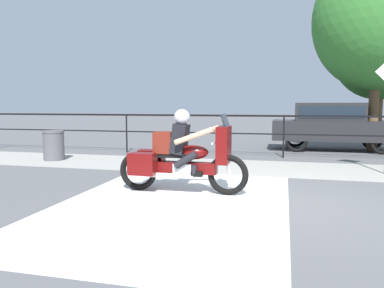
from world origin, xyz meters
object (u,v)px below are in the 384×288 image
(parked_car, at_px, (333,123))
(tree_behind_sign, at_px, (381,48))
(trash_bin, at_px, (54,145))
(motorcycle, at_px, (180,156))
(tree_behind_car, at_px, (378,20))

(parked_car, bearing_deg, tree_behind_sign, 44.85)
(parked_car, distance_m, trash_bin, 9.22)
(motorcycle, xyz_separation_m, tree_behind_car, (4.80, 7.68, 3.77))
(motorcycle, relative_size, parked_car, 0.56)
(motorcycle, relative_size, tree_behind_car, 0.35)
(tree_behind_sign, xyz_separation_m, tree_behind_car, (-0.40, -1.26, 0.76))
(motorcycle, bearing_deg, tree_behind_sign, 60.19)
(parked_car, height_order, trash_bin, parked_car)
(motorcycle, relative_size, tree_behind_sign, 0.43)
(motorcycle, distance_m, parked_car, 8.12)
(tree_behind_car, bearing_deg, trash_bin, -153.33)
(trash_bin, bearing_deg, tree_behind_sign, 31.38)
(motorcycle, relative_size, trash_bin, 2.82)
(motorcycle, distance_m, tree_behind_car, 9.81)
(trash_bin, xyz_separation_m, tree_behind_car, (9.42, 4.73, 4.02))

